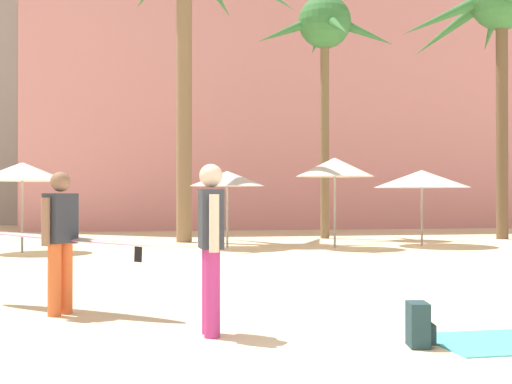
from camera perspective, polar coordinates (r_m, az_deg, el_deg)
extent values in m
plane|color=beige|center=(5.55, 5.30, -15.17)|extent=(120.00, 120.00, 0.00)
cube|color=pink|center=(35.79, 2.33, 11.44)|extent=(24.14, 10.26, 17.52)
cylinder|color=brown|center=(24.88, 19.49, 5.70)|extent=(0.39, 0.39, 8.10)
cone|color=#387A3D|center=(27.41, 18.69, 12.62)|extent=(1.47, 3.07, 1.47)
cone|color=#387A3D|center=(26.19, 15.53, 12.71)|extent=(2.19, 2.61, 1.91)
cone|color=#387A3D|center=(24.80, 15.18, 13.72)|extent=(3.06, 0.85, 1.70)
cylinder|color=#896B4C|center=(22.06, -5.90, 7.86)|extent=(0.49, 0.49, 9.16)
cylinder|color=brown|center=(23.92, 5.65, 5.07)|extent=(0.30, 0.30, 7.39)
sphere|color=#387A3D|center=(24.55, 5.65, 13.69)|extent=(1.80, 1.80, 1.80)
cone|color=#387A3D|center=(24.70, 8.96, 12.70)|extent=(2.09, 0.67, 1.13)
cone|color=#387A3D|center=(25.86, 5.01, 12.29)|extent=(0.57, 2.11, 0.97)
cone|color=#387A3D|center=(24.07, 2.40, 13.00)|extent=(2.07, 0.48, 1.16)
cone|color=#387A3D|center=(23.18, 6.71, 13.37)|extent=(0.45, 2.03, 1.28)
cylinder|color=gray|center=(19.24, 6.46, -0.90)|extent=(0.06, 0.06, 2.49)
cone|color=white|center=(19.26, 6.46, 2.04)|extent=(2.16, 2.16, 0.52)
cylinder|color=gray|center=(20.67, 13.41, -1.27)|extent=(0.06, 0.06, 2.19)
cone|color=white|center=(20.68, 13.41, 1.05)|extent=(2.76, 2.76, 0.51)
cylinder|color=gray|center=(18.64, -18.59, -1.20)|extent=(0.06, 0.06, 2.29)
cone|color=white|center=(18.65, -18.58, 1.60)|extent=(2.28, 2.28, 0.47)
cylinder|color=gray|center=(19.12, -2.36, -1.45)|extent=(0.06, 0.06, 2.13)
cone|color=white|center=(19.13, -2.36, 1.11)|extent=(2.09, 2.09, 0.42)
cube|color=#213C43|center=(6.85, 13.11, -10.52)|extent=(0.24, 0.33, 0.42)
cube|color=#1A3035|center=(6.89, 14.11, -11.17)|extent=(0.10, 0.22, 0.18)
cylinder|color=orange|center=(8.65, -16.17, -6.92)|extent=(0.22, 0.22, 0.86)
cylinder|color=orange|center=(8.80, -15.30, -6.81)|extent=(0.22, 0.22, 0.86)
cube|color=#333842|center=(8.67, -15.72, -2.08)|extent=(0.41, 0.45, 0.60)
sphere|color=#936B51|center=(8.67, -15.71, 0.82)|extent=(0.34, 0.34, 0.24)
cylinder|color=#936B51|center=(8.49, -16.83, -2.35)|extent=(0.14, 0.14, 0.57)
cylinder|color=#936B51|center=(8.86, -14.65, -2.27)|extent=(0.14, 0.14, 0.57)
ellipsoid|color=#B2B2B7|center=(8.98, -15.55, -3.67)|extent=(2.51, 2.08, 0.15)
ellipsoid|color=#C43F8E|center=(8.98, -15.55, -3.67)|extent=(2.53, 2.11, 0.13)
cube|color=black|center=(8.24, -9.62, -5.05)|extent=(0.09, 0.08, 0.18)
cylinder|color=#B7337F|center=(7.27, -3.82, -8.07)|extent=(0.16, 0.16, 0.89)
cylinder|color=#B7337F|center=(7.08, -3.61, -8.28)|extent=(0.16, 0.16, 0.89)
cube|color=#333842|center=(7.11, -3.71, -2.21)|extent=(0.22, 0.40, 0.60)
sphere|color=beige|center=(7.11, -3.71, 1.34)|extent=(0.24, 0.24, 0.24)
cylinder|color=beige|center=(7.36, -3.96, -2.42)|extent=(0.10, 0.10, 0.57)
cylinder|color=beige|center=(6.87, -3.44, -2.57)|extent=(0.10, 0.10, 0.57)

